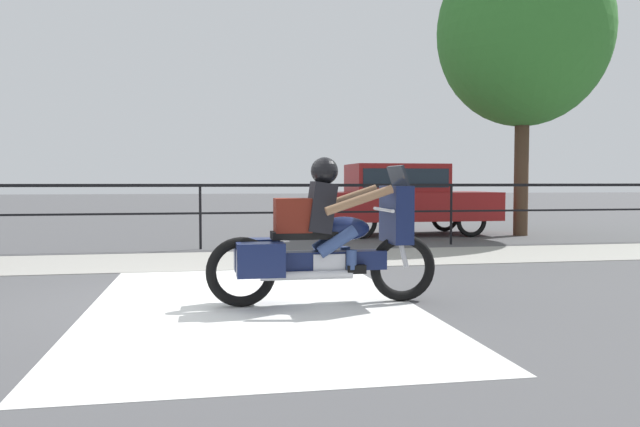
{
  "coord_description": "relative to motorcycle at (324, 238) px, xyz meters",
  "views": [
    {
      "loc": [
        0.11,
        -6.95,
        1.3
      ],
      "look_at": [
        1.44,
        0.29,
        0.92
      ],
      "focal_mm": 35.0,
      "sensor_mm": 36.0,
      "label": 1
    }
  ],
  "objects": [
    {
      "name": "ground_plane",
      "position": [
        -1.34,
        0.49,
        -0.7
      ],
      "size": [
        120.0,
        120.0,
        0.0
      ],
      "primitive_type": "plane",
      "color": "#4C4C4F"
    },
    {
      "name": "sidewalk_band",
      "position": [
        -1.34,
        3.89,
        -0.7
      ],
      "size": [
        44.0,
        2.4,
        0.01
      ],
      "primitive_type": "cube",
      "color": "#99968E",
      "rests_on": "ground"
    },
    {
      "name": "crosswalk_band",
      "position": [
        -0.75,
        0.29,
        -0.7
      ],
      "size": [
        3.36,
        6.0,
        0.01
      ],
      "primitive_type": "cube",
      "color": "silver",
      "rests_on": "ground"
    },
    {
      "name": "fence_railing",
      "position": [
        -1.34,
        5.71,
        0.29
      ],
      "size": [
        36.0,
        0.05,
        1.26
      ],
      "color": "black",
      "rests_on": "ground"
    },
    {
      "name": "motorcycle",
      "position": [
        0.0,
        0.0,
        0.0
      ],
      "size": [
        2.48,
        0.76,
        1.56
      ],
      "rotation": [
        0.0,
        0.0,
        0.04
      ],
      "color": "black",
      "rests_on": "ground"
    },
    {
      "name": "parked_car",
      "position": [
        3.46,
        8.09,
        0.28
      ],
      "size": [
        4.3,
        1.8,
        1.72
      ],
      "rotation": [
        0.0,
        0.0,
        0.03
      ],
      "color": "maroon",
      "rests_on": "ground"
    },
    {
      "name": "tree_behind_sign",
      "position": [
        6.24,
        7.44,
        4.15
      ],
      "size": [
        4.08,
        4.08,
        7.11
      ],
      "color": "#473323",
      "rests_on": "ground"
    }
  ]
}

